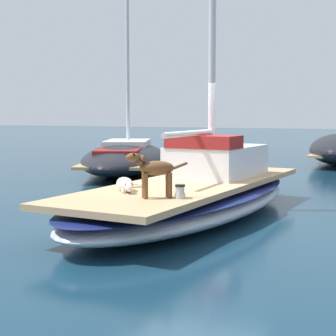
% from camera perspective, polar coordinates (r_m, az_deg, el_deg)
% --- Properties ---
extents(ground_plane, '(120.00, 120.00, 0.00)m').
position_cam_1_polar(ground_plane, '(10.10, 2.40, -5.19)').
color(ground_plane, '#143347').
extents(sailboat_main, '(2.97, 7.38, 0.66)m').
position_cam_1_polar(sailboat_main, '(10.04, 2.41, -3.32)').
color(sailboat_main, '#B2B7C1').
rests_on(sailboat_main, ground).
extents(mast_main, '(0.14, 2.27, 7.06)m').
position_cam_1_polar(mast_main, '(10.76, 4.38, 15.96)').
color(mast_main, silver).
rests_on(mast_main, sailboat_main).
extents(cabin_house, '(1.54, 2.30, 0.84)m').
position_cam_1_polar(cabin_house, '(10.97, 5.03, 0.96)').
color(cabin_house, silver).
rests_on(cabin_house, sailboat_main).
extents(dog_white, '(0.67, 0.79, 0.22)m').
position_cam_1_polar(dog_white, '(8.84, -4.50, -1.74)').
color(dog_white, silver).
rests_on(dog_white, sailboat_main).
extents(dog_brown, '(0.79, 0.65, 0.70)m').
position_cam_1_polar(dog_brown, '(8.06, -1.49, -0.19)').
color(dog_brown, brown).
rests_on(dog_brown, sailboat_main).
extents(deck_winch, '(0.16, 0.16, 0.21)m').
position_cam_1_polar(deck_winch, '(8.05, 1.27, -2.52)').
color(deck_winch, '#B7B7BC').
rests_on(deck_winch, sailboat_main).
extents(coiled_rope, '(0.32, 0.32, 0.04)m').
position_cam_1_polar(coiled_rope, '(9.40, -3.35, -1.80)').
color(coiled_rope, beige).
rests_on(coiled_rope, sailboat_main).
extents(moored_boat_port_side, '(5.28, 8.16, 6.12)m').
position_cam_1_polar(moored_boat_port_side, '(17.91, -4.48, 1.19)').
color(moored_boat_port_side, black).
rests_on(moored_boat_port_side, ground).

